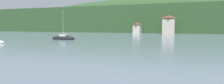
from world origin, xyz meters
The scene contains 4 objects.
wooded_hillside centered at (-9.50, 178.57, 6.61)m, with size 352.00×73.51×41.10m.
shore_building_west centered at (-15.95, 130.53, 2.85)m, with size 3.74×5.70×5.88m.
shore_building_westcentral centered at (0.00, 129.92, 4.50)m, with size 6.12×4.43×9.27m.
sailboat_far_5 centered at (-26.03, 77.48, 0.43)m, with size 7.56×2.81×9.34m.
Camera 1 is at (8.68, 26.08, 4.16)m, focal length 32.38 mm.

